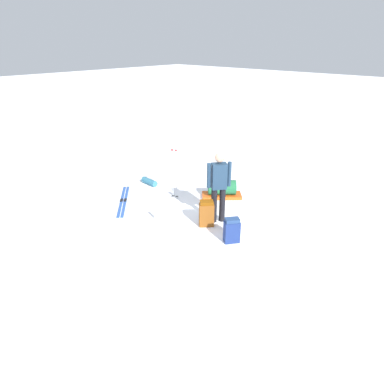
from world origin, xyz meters
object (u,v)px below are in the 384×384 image
at_px(backpack_large_dark, 207,214).
at_px(skier_standing, 219,184).
at_px(backpack_bright, 232,230).
at_px(gear_sled, 222,190).
at_px(sleeping_mat_rolled, 149,182).
at_px(ski_pair_near, 123,201).
at_px(thermos_bottle, 155,213).
at_px(ski_poles_planted_near, 174,172).

bearing_deg(backpack_large_dark, skier_standing, -99.19).
bearing_deg(backpack_bright, gear_sled, -46.74).
xyz_separation_m(skier_standing, sleeping_mat_rolled, (2.96, -0.42, -0.86)).
xyz_separation_m(skier_standing, ski_pair_near, (2.57, 0.84, -0.94)).
height_order(ski_pair_near, sleeping_mat_rolled, sleeping_mat_rolled).
bearing_deg(thermos_bottle, sleeping_mat_rolled, -37.62).
bearing_deg(skier_standing, backpack_bright, 146.39).
xyz_separation_m(gear_sled, sleeping_mat_rolled, (2.17, 0.74, -0.13)).
bearing_deg(backpack_large_dark, sleeping_mat_rolled, -14.90).
distance_m(backpack_large_dark, thermos_bottle, 1.30).
distance_m(backpack_large_dark, sleeping_mat_rolled, 3.01).
distance_m(ski_pair_near, sleeping_mat_rolled, 1.32).
xyz_separation_m(backpack_bright, gear_sled, (1.60, -1.70, -0.05)).
xyz_separation_m(sleeping_mat_rolled, thermos_bottle, (-1.75, 1.35, 0.04)).
bearing_deg(sleeping_mat_rolled, skier_standing, 171.92).
height_order(backpack_bright, sleeping_mat_rolled, backpack_bright).
distance_m(skier_standing, thermos_bottle, 1.73).
bearing_deg(skier_standing, gear_sled, -55.76).
distance_m(sleeping_mat_rolled, thermos_bottle, 2.20).
bearing_deg(skier_standing, thermos_bottle, 37.32).
bearing_deg(ski_poles_planted_near, backpack_bright, 162.68).
bearing_deg(thermos_bottle, backpack_large_dark, -153.65).
xyz_separation_m(ski_poles_planted_near, sleeping_mat_rolled, (1.27, -0.18, -0.68)).
relative_size(skier_standing, sleeping_mat_rolled, 3.09).
height_order(skier_standing, ski_pair_near, skier_standing).
bearing_deg(ski_pair_near, ski_poles_planted_near, -128.96).
distance_m(skier_standing, sleeping_mat_rolled, 3.11).
height_order(gear_sled, thermos_bottle, gear_sled).
bearing_deg(ski_poles_planted_near, skier_standing, 171.82).
bearing_deg(backpack_bright, ski_pair_near, 5.15).
distance_m(gear_sled, sleeping_mat_rolled, 2.30).
xyz_separation_m(backpack_bright, ski_poles_planted_near, (2.50, -0.78, 0.50)).
bearing_deg(backpack_large_dark, thermos_bottle, 26.35).
distance_m(ski_pair_near, thermos_bottle, 1.36).
bearing_deg(gear_sled, sleeping_mat_rolled, 18.89).
relative_size(ski_pair_near, thermos_bottle, 5.99).
bearing_deg(sleeping_mat_rolled, backpack_large_dark, 165.10).
bearing_deg(backpack_bright, backpack_large_dark, -12.02).
bearing_deg(ski_pair_near, backpack_bright, -174.85).
bearing_deg(gear_sled, ski_poles_planted_near, 45.51).
relative_size(skier_standing, gear_sled, 1.57).
height_order(ski_pair_near, backpack_large_dark, backpack_large_dark).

